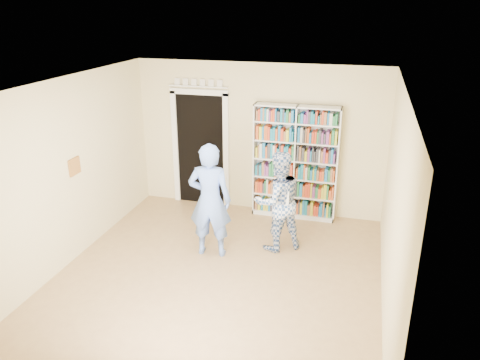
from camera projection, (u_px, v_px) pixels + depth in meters
The scene contains 11 objects.
floor at pixel (217, 278), 6.62m from camera, with size 5.00×5.00×0.00m, color #967048.
ceiling at pixel (213, 86), 5.65m from camera, with size 5.00×5.00×0.00m, color white.
wall_back at pixel (258, 139), 8.39m from camera, with size 4.50×4.50×0.00m, color beige.
wall_left at pixel (66, 174), 6.69m from camera, with size 5.00×5.00×0.00m, color beige.
wall_right at pixel (394, 208), 5.58m from camera, with size 5.00×5.00×0.00m, color beige.
bookshelf at pixel (295, 162), 8.19m from camera, with size 1.48×0.28×2.03m.
doorway at pixel (201, 144), 8.70m from camera, with size 1.10×0.08×2.43m.
wall_art at pixel (75, 166), 6.85m from camera, with size 0.03×0.25×0.25m, color brown.
man_blue at pixel (210, 201), 6.96m from camera, with size 0.65×0.42×1.77m, color #688EE8.
man_plaid at pixel (278, 201), 7.16m from camera, with size 0.77×0.60×1.59m, color #2B4C85.
paper_sheet at pixel (282, 200), 6.93m from camera, with size 0.19×0.01×0.27m, color white.
Camera 1 is at (1.82, -5.39, 3.66)m, focal length 35.00 mm.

